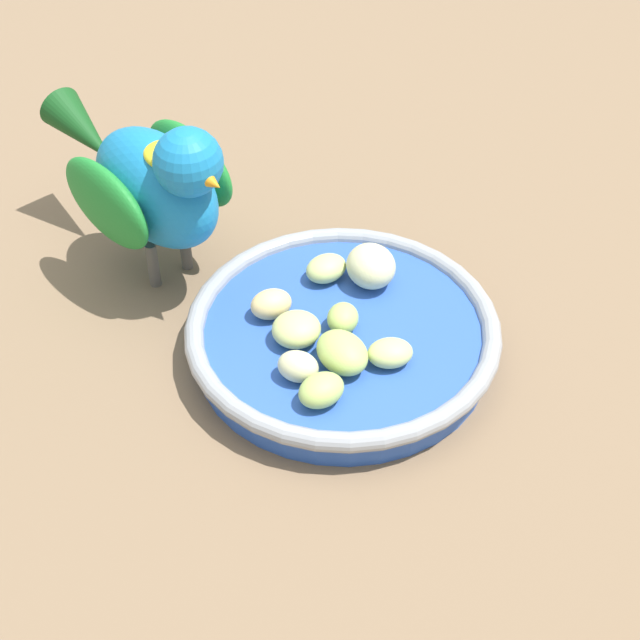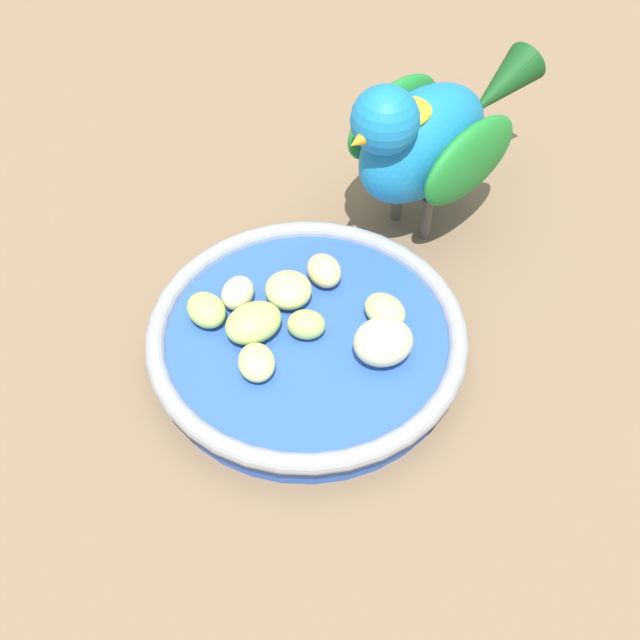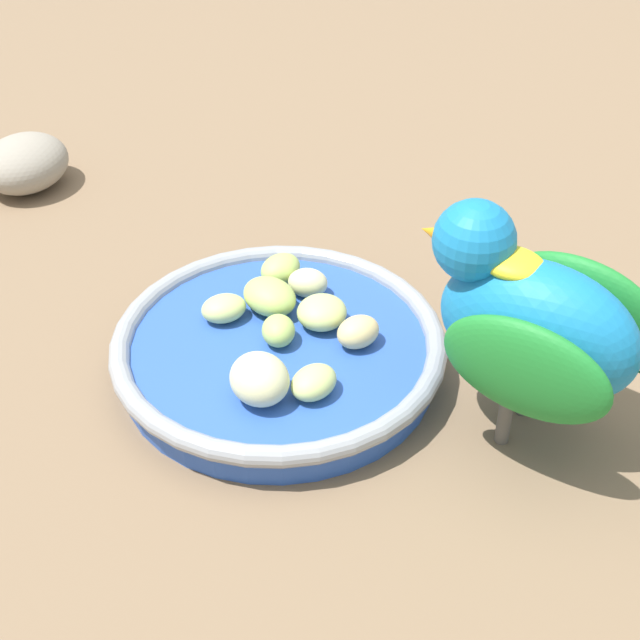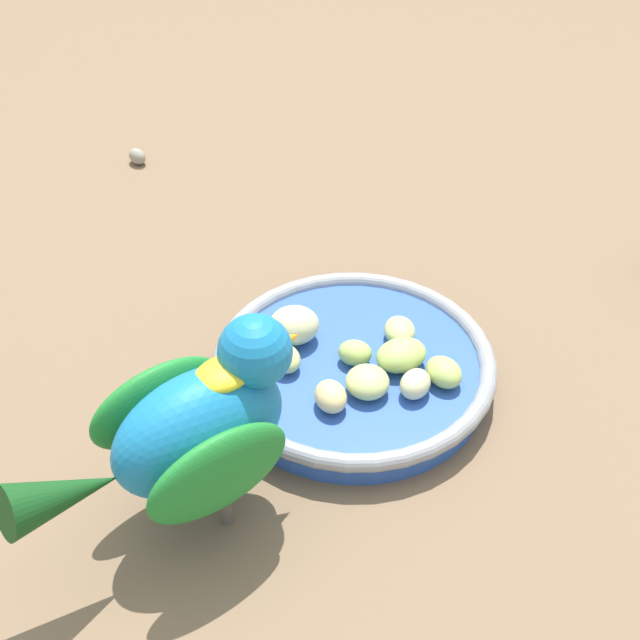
{
  "view_description": "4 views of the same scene",
  "coord_description": "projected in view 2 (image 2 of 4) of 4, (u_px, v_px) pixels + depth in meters",
  "views": [
    {
      "loc": [
        -0.24,
        0.42,
        0.47
      ],
      "look_at": [
        0.0,
        0.04,
        0.05
      ],
      "focal_mm": 53.77,
      "sensor_mm": 36.0,
      "label": 1
    },
    {
      "loc": [
        -0.32,
        -0.19,
        0.47
      ],
      "look_at": [
        -0.01,
        -0.0,
        0.05
      ],
      "focal_mm": 48.32,
      "sensor_mm": 36.0,
      "label": 2
    },
    {
      "loc": [
        0.18,
        -0.42,
        0.4
      ],
      "look_at": [
        0.03,
        0.02,
        0.04
      ],
      "focal_mm": 52.53,
      "sensor_mm": 36.0,
      "label": 3
    },
    {
      "loc": [
        0.42,
        0.31,
        0.5
      ],
      "look_at": [
        0.02,
        -0.01,
        0.07
      ],
      "focal_mm": 51.75,
      "sensor_mm": 36.0,
      "label": 4
    }
  ],
  "objects": [
    {
      "name": "parrot",
      "position": [
        427.0,
        135.0,
        0.63
      ],
      "size": [
        0.21,
        0.12,
        0.15
      ],
      "rotation": [
        0.0,
        0.0,
        2.89
      ],
      "color": "#59544C",
      "rests_on": "ground_plane"
    },
    {
      "name": "apple_piece_0",
      "position": [
        307.0,
        324.0,
        0.57
      ],
      "size": [
        0.03,
        0.03,
        0.02
      ],
      "primitive_type": "ellipsoid",
      "rotation": [
        0.0,
        0.0,
        5.13
      ],
      "color": "#B2CC66",
      "rests_on": "feeding_bowl"
    },
    {
      "name": "apple_piece_3",
      "position": [
        383.0,
        342.0,
        0.56
      ],
      "size": [
        0.05,
        0.05,
        0.03
      ],
      "primitive_type": "ellipsoid",
      "rotation": [
        0.0,
        0.0,
        2.41
      ],
      "color": "beige",
      "rests_on": "feeding_bowl"
    },
    {
      "name": "ground_plane",
      "position": [
        321.0,
        362.0,
        0.59
      ],
      "size": [
        4.0,
        4.0,
        0.0
      ],
      "primitive_type": "plane",
      "color": "#7A6047"
    },
    {
      "name": "apple_piece_4",
      "position": [
        288.0,
        290.0,
        0.59
      ],
      "size": [
        0.05,
        0.05,
        0.02
      ],
      "primitive_type": "ellipsoid",
      "rotation": [
        0.0,
        0.0,
        4.12
      ],
      "color": "#C6D17A",
      "rests_on": "feeding_bowl"
    },
    {
      "name": "apple_piece_1",
      "position": [
        238.0,
        293.0,
        0.59
      ],
      "size": [
        0.03,
        0.03,
        0.02
      ],
      "primitive_type": "ellipsoid",
      "rotation": [
        0.0,
        0.0,
        3.32
      ],
      "color": "beige",
      "rests_on": "feeding_bowl"
    },
    {
      "name": "apple_piece_2",
      "position": [
        385.0,
        311.0,
        0.58
      ],
      "size": [
        0.03,
        0.04,
        0.02
      ],
      "primitive_type": "ellipsoid",
      "rotation": [
        0.0,
        0.0,
        1.21
      ],
      "color": "#C6D17A",
      "rests_on": "feeding_bowl"
    },
    {
      "name": "apple_piece_7",
      "position": [
        253.0,
        323.0,
        0.57
      ],
      "size": [
        0.05,
        0.04,
        0.02
      ],
      "primitive_type": "ellipsoid",
      "rotation": [
        0.0,
        0.0,
        2.71
      ],
      "color": "#B2CC66",
      "rests_on": "feeding_bowl"
    },
    {
      "name": "apple_piece_8",
      "position": [
        257.0,
        362.0,
        0.55
      ],
      "size": [
        0.04,
        0.04,
        0.02
      ],
      "primitive_type": "ellipsoid",
      "rotation": [
        0.0,
        0.0,
        0.75
      ],
      "color": "#C6D17A",
      "rests_on": "feeding_bowl"
    },
    {
      "name": "apple_piece_5",
      "position": [
        206.0,
        310.0,
        0.58
      ],
      "size": [
        0.03,
        0.04,
        0.02
      ],
      "primitive_type": "ellipsoid",
      "rotation": [
        0.0,
        0.0,
        4.34
      ],
      "color": "#B2CC66",
      "rests_on": "feeding_bowl"
    },
    {
      "name": "feeding_bowl",
      "position": [
        307.0,
        340.0,
        0.59
      ],
      "size": [
        0.22,
        0.22,
        0.03
      ],
      "color": "#2D56B7",
      "rests_on": "ground_plane"
    },
    {
      "name": "apple_piece_6",
      "position": [
        324.0,
        271.0,
        0.61
      ],
      "size": [
        0.04,
        0.04,
        0.02
      ],
      "primitive_type": "ellipsoid",
      "rotation": [
        0.0,
        0.0,
        0.98
      ],
      "color": "#E5C67F",
      "rests_on": "feeding_bowl"
    }
  ]
}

